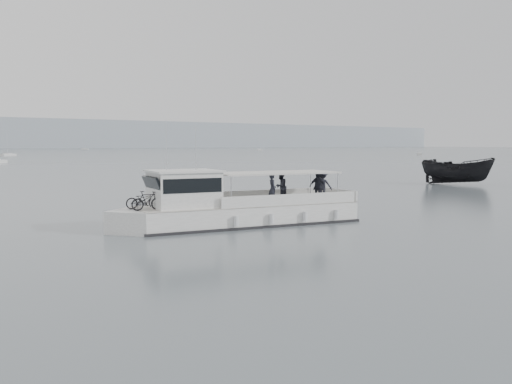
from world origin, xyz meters
TOP-DOWN VIEW (x-y plane):
  - ground at (0.00, 0.00)m, footprint 1400.00×1400.00m
  - tour_boat at (-4.42, -1.71)m, footprint 12.78×5.02m
  - dark_motorboat at (29.87, 8.61)m, footprint 5.30×7.41m

SIDE VIEW (x-z plane):
  - ground at x=0.00m, z-range 0.00..0.00m
  - tour_boat at x=-4.42m, z-range -1.79..3.53m
  - dark_motorboat at x=29.87m, z-range 0.00..2.69m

